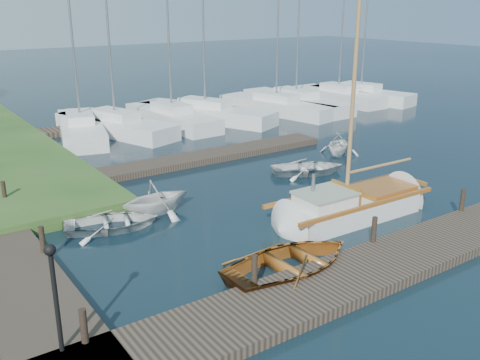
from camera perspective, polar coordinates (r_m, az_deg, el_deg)
ground at (r=19.57m, az=0.00°, el=-3.34°), size 160.00×160.00×0.00m
near_dock at (r=15.40m, az=12.98°, el=-9.53°), size 18.00×2.20×0.30m
far_dock at (r=25.74m, az=-4.57°, el=2.32°), size 14.00×1.60×0.30m
pontoon at (r=37.71m, az=-1.33°, el=7.51°), size 30.00×1.60×0.30m
mooring_post_0 at (r=12.24m, az=-16.33°, el=-14.71°), size 0.16×0.16×0.80m
mooring_post_1 at (r=13.98m, az=1.55°, el=-9.48°), size 0.16×0.16×0.80m
mooring_post_2 at (r=16.79m, az=14.11°, el=-5.13°), size 0.16×0.16×0.80m
mooring_post_3 at (r=20.21m, az=22.65°, el=-1.97°), size 0.16×0.16×0.80m
mooring_post_4 at (r=16.66m, az=-20.34°, el=-5.95°), size 0.16×0.16×0.80m
mooring_post_5 at (r=21.26m, az=-23.87°, el=-1.16°), size 0.16×0.16×0.80m
lamp_post at (r=11.55m, az=-19.23°, el=-10.41°), size 0.24×0.24×2.44m
sailboat at (r=19.40m, az=11.97°, el=-2.85°), size 7.19×2.13×9.83m
dinghy at (r=15.16m, az=5.58°, el=-8.37°), size 4.22×3.05×0.86m
tender_a at (r=18.45m, az=-13.53°, el=-4.17°), size 3.66×3.08×0.65m
tender_b at (r=19.35m, az=-8.95°, el=-1.65°), size 2.74×2.40×1.38m
tender_c at (r=24.01m, az=7.25°, el=1.51°), size 3.90×3.43×0.67m
tender_d at (r=27.16m, az=10.51°, el=3.97°), size 3.13×3.03×1.26m
marina_boat_0 at (r=31.68m, az=-16.63°, el=5.45°), size 4.22×8.44×11.65m
marina_boat_1 at (r=31.93m, az=-13.17°, el=5.81°), size 4.74×8.60×10.35m
marina_boat_2 at (r=33.61m, az=-7.29°, el=6.79°), size 2.66×8.27×12.35m
marina_boat_3 at (r=34.87m, az=-3.74°, el=7.30°), size 5.90×9.72×12.86m
marina_boat_4 at (r=37.18m, az=3.87°, el=7.96°), size 3.96×9.09×10.26m
marina_boat_5 at (r=39.08m, az=5.98°, el=8.42°), size 2.61×9.67×10.63m
marina_boat_6 at (r=42.00m, az=10.45°, el=8.91°), size 2.31×7.92×10.57m
marina_boat_7 at (r=42.90m, az=12.76°, el=8.96°), size 3.98×8.46×10.90m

